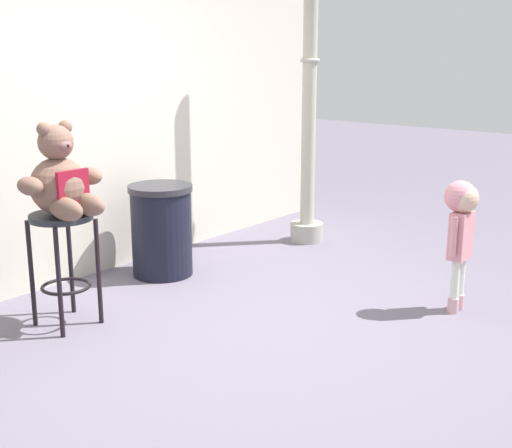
# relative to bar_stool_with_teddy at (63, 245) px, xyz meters

# --- Properties ---
(ground_plane) EXTENTS (24.00, 24.00, 0.00)m
(ground_plane) POSITION_rel_bar_stool_with_teddy_xyz_m (0.79, -1.09, -0.57)
(ground_plane) COLOR slate
(building_wall) EXTENTS (6.12, 0.30, 3.20)m
(building_wall) POSITION_rel_bar_stool_with_teddy_xyz_m (0.79, 0.91, 1.03)
(building_wall) COLOR beige
(building_wall) RESTS_ON ground_plane
(bar_stool_with_teddy) EXTENTS (0.42, 0.42, 0.79)m
(bar_stool_with_teddy) POSITION_rel_bar_stool_with_teddy_xyz_m (0.00, 0.00, 0.00)
(bar_stool_with_teddy) COLOR #272A30
(bar_stool_with_teddy) RESTS_ON ground_plane
(teddy_bear) EXTENTS (0.59, 0.53, 0.62)m
(teddy_bear) POSITION_rel_bar_stool_with_teddy_xyz_m (0.00, -0.03, 0.44)
(teddy_bear) COLOR #7C5B4C
(teddy_bear) RESTS_ON bar_stool_with_teddy
(child_walking) EXTENTS (0.31, 0.24, 0.96)m
(child_walking) POSITION_rel_bar_stool_with_teddy_xyz_m (1.95, -1.96, 0.13)
(child_walking) COLOR #D3A1A9
(child_walking) RESTS_ON ground_plane
(trash_bin) EXTENTS (0.53, 0.53, 0.77)m
(trash_bin) POSITION_rel_bar_stool_with_teddy_xyz_m (1.17, 0.30, -0.18)
(trash_bin) COLOR black
(trash_bin) RESTS_ON ground_plane
(lamppost) EXTENTS (0.32, 0.32, 3.03)m
(lamppost) POSITION_rel_bar_stool_with_teddy_xyz_m (2.80, -0.04, 0.65)
(lamppost) COLOR #A4A197
(lamppost) RESTS_ON ground_plane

